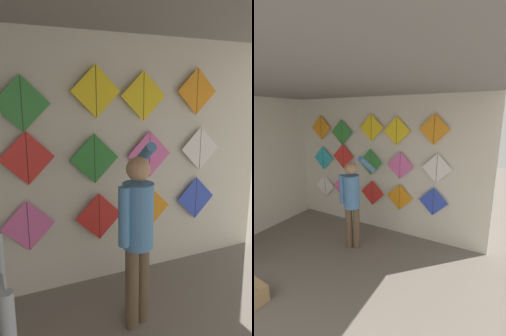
% 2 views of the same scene
% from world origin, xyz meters
% --- Properties ---
extents(back_panel, '(4.72, 0.06, 2.80)m').
position_xyz_m(back_panel, '(0.00, 4.16, 1.40)').
color(back_panel, beige).
rests_on(back_panel, ground).
extents(shopkeeper, '(0.42, 0.66, 1.75)m').
position_xyz_m(shopkeeper, '(0.11, 3.23, 0.98)').
color(shopkeeper, brown).
rests_on(shopkeeper, ground).
extents(kite_1, '(0.55, 0.01, 0.55)m').
position_xyz_m(kite_1, '(-0.74, 4.07, 0.82)').
color(kite_1, pink).
extents(kite_2, '(0.55, 0.01, 0.55)m').
position_xyz_m(kite_2, '(0.04, 4.07, 0.80)').
color(kite_2, red).
extents(kite_3, '(0.55, 0.04, 0.76)m').
position_xyz_m(kite_3, '(0.68, 4.07, 0.77)').
color(kite_3, orange).
extents(kite_4, '(0.55, 0.01, 0.55)m').
position_xyz_m(kite_4, '(1.37, 4.07, 0.85)').
color(kite_4, blue).
extents(kite_6, '(0.55, 0.01, 0.55)m').
position_xyz_m(kite_6, '(-0.71, 4.07, 1.54)').
color(kite_6, red).
extents(kite_7, '(0.55, 0.01, 0.55)m').
position_xyz_m(kite_7, '(0.00, 4.07, 1.48)').
color(kite_7, '#338C38').
extents(kite_8, '(0.55, 0.01, 0.55)m').
position_xyz_m(kite_8, '(0.68, 4.07, 1.47)').
color(kite_8, pink).
extents(kite_9, '(0.55, 0.01, 0.55)m').
position_xyz_m(kite_9, '(1.40, 4.07, 1.49)').
color(kite_9, white).
extents(kite_11, '(0.55, 0.01, 0.55)m').
position_xyz_m(kite_11, '(-0.73, 4.07, 2.07)').
color(kite_11, '#338C38').
extents(kite_12, '(0.55, 0.01, 0.55)m').
position_xyz_m(kite_12, '(0.03, 4.07, 2.19)').
color(kite_12, yellow).
extents(kite_13, '(0.55, 0.01, 0.55)m').
position_xyz_m(kite_13, '(0.59, 4.07, 2.14)').
color(kite_13, yellow).
extents(kite_14, '(0.55, 0.01, 0.55)m').
position_xyz_m(kite_14, '(1.31, 4.07, 2.19)').
color(kite_14, orange).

